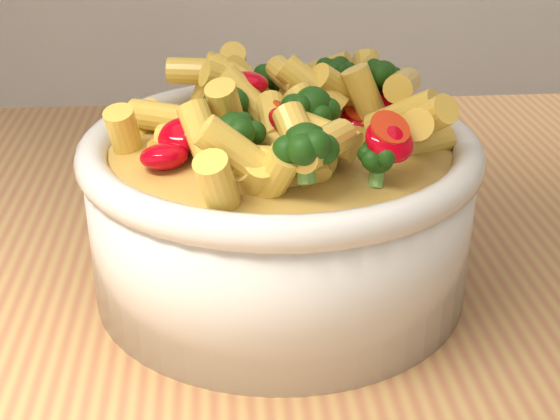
{
  "coord_description": "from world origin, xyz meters",
  "views": [
    {
      "loc": [
        -0.1,
        -0.5,
        1.2
      ],
      "look_at": [
        -0.06,
        -0.01,
        0.96
      ],
      "focal_mm": 50.0,
      "sensor_mm": 36.0,
      "label": 1
    }
  ],
  "objects": [
    {
      "name": "pasta_salad",
      "position": [
        -0.06,
        -0.01,
        1.03
      ],
      "size": [
        0.21,
        0.21,
        0.05
      ],
      "color": "#EBCC4A",
      "rests_on": "serving_bowl"
    },
    {
      "name": "table",
      "position": [
        0.0,
        0.0,
        0.8
      ],
      "size": [
        1.2,
        0.8,
        0.9
      ],
      "color": "#AE824A",
      "rests_on": "ground"
    },
    {
      "name": "serving_bowl",
      "position": [
        -0.06,
        -0.01,
        0.96
      ],
      "size": [
        0.27,
        0.27,
        0.12
      ],
      "color": "silver",
      "rests_on": "table"
    }
  ]
}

